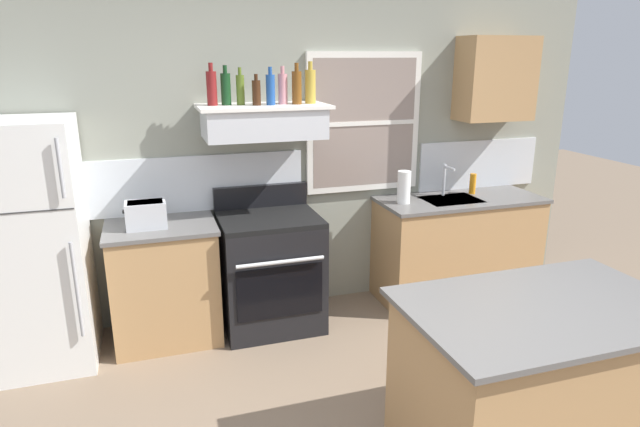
{
  "coord_description": "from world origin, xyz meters",
  "views": [
    {
      "loc": [
        -1.1,
        -2.05,
        2.11
      ],
      "look_at": [
        -0.05,
        1.2,
        1.1
      ],
      "focal_mm": 30.53,
      "sensor_mm": 36.0,
      "label": 1
    }
  ],
  "objects_px": {
    "stove_range": "(270,270)",
    "paper_towel_roll": "(404,187)",
    "bottle_blue_liqueur": "(271,89)",
    "bottle_rose_pink": "(283,88)",
    "bottle_dark_green_wine": "(226,88)",
    "refrigerator": "(31,247)",
    "bottle_champagne_gold_foil": "(310,86)",
    "bottle_amber_wine": "(296,87)",
    "bottle_olive_oil_square": "(240,89)",
    "bottle_red_label_wine": "(212,88)",
    "toaster": "(146,214)",
    "dish_soap_bottle": "(473,184)",
    "bottle_brown_stout": "(256,92)",
    "kitchen_island": "(536,385)"
  },
  "relations": [
    {
      "from": "bottle_red_label_wine",
      "to": "bottle_rose_pink",
      "type": "height_order",
      "value": "bottle_red_label_wine"
    },
    {
      "from": "toaster",
      "to": "bottle_amber_wine",
      "type": "xyz_separation_m",
      "value": [
        1.14,
        0.06,
        0.86
      ]
    },
    {
      "from": "refrigerator",
      "to": "paper_towel_roll",
      "type": "xyz_separation_m",
      "value": [
        2.81,
        0.06,
        0.19
      ]
    },
    {
      "from": "bottle_rose_pink",
      "to": "refrigerator",
      "type": "bearing_deg",
      "value": -176.49
    },
    {
      "from": "refrigerator",
      "to": "bottle_red_label_wine",
      "type": "bearing_deg",
      "value": 7.0
    },
    {
      "from": "bottle_rose_pink",
      "to": "bottle_amber_wine",
      "type": "xyz_separation_m",
      "value": [
        0.1,
        -0.03,
        0.01
      ]
    },
    {
      "from": "stove_range",
      "to": "bottle_champagne_gold_foil",
      "type": "relative_size",
      "value": 3.55
    },
    {
      "from": "bottle_brown_stout",
      "to": "bottle_rose_pink",
      "type": "height_order",
      "value": "bottle_rose_pink"
    },
    {
      "from": "refrigerator",
      "to": "toaster",
      "type": "height_order",
      "value": "refrigerator"
    },
    {
      "from": "bottle_dark_green_wine",
      "to": "bottle_red_label_wine",
      "type": "bearing_deg",
      "value": 179.33
    },
    {
      "from": "bottle_blue_liqueur",
      "to": "bottle_amber_wine",
      "type": "xyz_separation_m",
      "value": [
        0.2,
        0.01,
        0.01
      ]
    },
    {
      "from": "refrigerator",
      "to": "dish_soap_bottle",
      "type": "xyz_separation_m",
      "value": [
        3.53,
        0.16,
        0.15
      ]
    },
    {
      "from": "bottle_blue_liqueur",
      "to": "paper_towel_roll",
      "type": "distance_m",
      "value": 1.37
    },
    {
      "from": "bottle_blue_liqueur",
      "to": "bottle_rose_pink",
      "type": "height_order",
      "value": "bottle_rose_pink"
    },
    {
      "from": "bottle_olive_oil_square",
      "to": "bottle_blue_liqueur",
      "type": "bearing_deg",
      "value": -20.47
    },
    {
      "from": "stove_range",
      "to": "bottle_amber_wine",
      "type": "distance_m",
      "value": 1.43
    },
    {
      "from": "bottle_brown_stout",
      "to": "dish_soap_bottle",
      "type": "height_order",
      "value": "bottle_brown_stout"
    },
    {
      "from": "bottle_blue_liqueur",
      "to": "bottle_rose_pink",
      "type": "xyz_separation_m",
      "value": [
        0.1,
        0.05,
        0.0
      ]
    },
    {
      "from": "bottle_brown_stout",
      "to": "bottle_rose_pink",
      "type": "bearing_deg",
      "value": 11.11
    },
    {
      "from": "stove_range",
      "to": "bottle_brown_stout",
      "type": "height_order",
      "value": "bottle_brown_stout"
    },
    {
      "from": "stove_range",
      "to": "paper_towel_roll",
      "type": "xyz_separation_m",
      "value": [
        1.16,
        0.04,
        0.58
      ]
    },
    {
      "from": "bottle_olive_oil_square",
      "to": "bottle_rose_pink",
      "type": "distance_m",
      "value": 0.31
    },
    {
      "from": "toaster",
      "to": "dish_soap_bottle",
      "type": "xyz_separation_m",
      "value": [
        2.77,
        0.14,
        -0.01
      ]
    },
    {
      "from": "dish_soap_bottle",
      "to": "stove_range",
      "type": "bearing_deg",
      "value": -175.82
    },
    {
      "from": "bottle_rose_pink",
      "to": "bottle_dark_green_wine",
      "type": "bearing_deg",
      "value": 173.63
    },
    {
      "from": "bottle_red_label_wine",
      "to": "bottle_amber_wine",
      "type": "xyz_separation_m",
      "value": [
        0.61,
        -0.08,
        -0.0
      ]
    },
    {
      "from": "refrigerator",
      "to": "bottle_champagne_gold_foil",
      "type": "distance_m",
      "value": 2.26
    },
    {
      "from": "bottle_rose_pink",
      "to": "kitchen_island",
      "type": "xyz_separation_m",
      "value": [
        0.82,
        -2.01,
        -1.4
      ]
    },
    {
      "from": "bottle_olive_oil_square",
      "to": "bottle_champagne_gold_foil",
      "type": "bearing_deg",
      "value": -3.83
    },
    {
      "from": "kitchen_island",
      "to": "dish_soap_bottle",
      "type": "bearing_deg",
      "value": 66.26
    },
    {
      "from": "bottle_red_label_wine",
      "to": "paper_towel_roll",
      "type": "height_order",
      "value": "bottle_red_label_wine"
    },
    {
      "from": "bottle_champagne_gold_foil",
      "to": "dish_soap_bottle",
      "type": "height_order",
      "value": "bottle_champagne_gold_foil"
    },
    {
      "from": "refrigerator",
      "to": "dish_soap_bottle",
      "type": "relative_size",
      "value": 9.49
    },
    {
      "from": "stove_range",
      "to": "bottle_champagne_gold_foil",
      "type": "xyz_separation_m",
      "value": [
        0.36,
        0.08,
        1.41
      ]
    },
    {
      "from": "toaster",
      "to": "bottle_champagne_gold_foil",
      "type": "height_order",
      "value": "bottle_champagne_gold_foil"
    },
    {
      "from": "bottle_olive_oil_square",
      "to": "bottle_brown_stout",
      "type": "relative_size",
      "value": 1.2
    },
    {
      "from": "refrigerator",
      "to": "toaster",
      "type": "distance_m",
      "value": 0.77
    },
    {
      "from": "stove_range",
      "to": "bottle_champagne_gold_foil",
      "type": "height_order",
      "value": "bottle_champagne_gold_foil"
    },
    {
      "from": "toaster",
      "to": "bottle_champagne_gold_foil",
      "type": "relative_size",
      "value": 0.97
    },
    {
      "from": "bottle_rose_pink",
      "to": "paper_towel_roll",
      "type": "relative_size",
      "value": 1.02
    },
    {
      "from": "kitchen_island",
      "to": "bottle_red_label_wine",
      "type": "bearing_deg",
      "value": 122.99
    },
    {
      "from": "bottle_dark_green_wine",
      "to": "bottle_blue_liqueur",
      "type": "bearing_deg",
      "value": -16.98
    },
    {
      "from": "bottle_blue_liqueur",
      "to": "kitchen_island",
      "type": "distance_m",
      "value": 2.58
    },
    {
      "from": "bottle_blue_liqueur",
      "to": "kitchen_island",
      "type": "relative_size",
      "value": 0.19
    },
    {
      "from": "bottle_rose_pink",
      "to": "kitchen_island",
      "type": "distance_m",
      "value": 2.59
    },
    {
      "from": "bottle_red_label_wine",
      "to": "bottle_blue_liqueur",
      "type": "relative_size",
      "value": 1.11
    },
    {
      "from": "bottle_amber_wine",
      "to": "dish_soap_bottle",
      "type": "xyz_separation_m",
      "value": [
        1.63,
        0.08,
        -0.87
      ]
    },
    {
      "from": "bottle_brown_stout",
      "to": "kitchen_island",
      "type": "bearing_deg",
      "value": -62.43
    },
    {
      "from": "bottle_dark_green_wine",
      "to": "bottle_amber_wine",
      "type": "bearing_deg",
      "value": -8.92
    },
    {
      "from": "refrigerator",
      "to": "bottle_blue_liqueur",
      "type": "distance_m",
      "value": 1.97
    }
  ]
}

